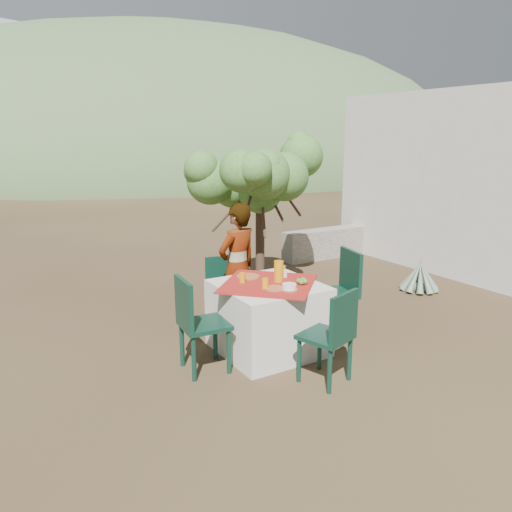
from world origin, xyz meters
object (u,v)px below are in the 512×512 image
at_px(chair_near, 333,333).
at_px(person, 238,267).
at_px(chair_right, 341,288).
at_px(juice_pitcher, 279,271).
at_px(table, 268,317).
at_px(guesthouse, 487,179).
at_px(shrub_tree, 262,185).
at_px(agave, 420,277).
at_px(chair_far, 223,287).
at_px(chair_left, 196,320).

xyz_separation_m(chair_near, person, (-0.07, 1.67, 0.26)).
bearing_deg(chair_right, juice_pitcher, -78.84).
bearing_deg(table, juice_pitcher, -0.48).
bearing_deg(juice_pitcher, chair_near, -91.37).
bearing_deg(guesthouse, juice_pitcher, -165.57).
xyz_separation_m(shrub_tree, agave, (2.10, -1.11, -1.39)).
height_order(chair_far, chair_left, chair_left).
bearing_deg(person, guesthouse, 172.15).
height_order(chair_left, shrub_tree, shrub_tree).
relative_size(chair_near, person, 0.60).
distance_m(shrub_tree, juice_pitcher, 2.07).
xyz_separation_m(chair_right, agave, (2.10, 0.64, -0.34)).
height_order(chair_far, juice_pitcher, juice_pitcher).
bearing_deg(agave, person, 178.04).
bearing_deg(guesthouse, chair_left, -167.22).
distance_m(chair_left, shrub_tree, 2.79).
xyz_separation_m(chair_near, juice_pitcher, (0.02, 0.94, 0.37)).
distance_m(table, chair_far, 0.97).
xyz_separation_m(chair_right, juice_pitcher, (-0.86, 0.02, 0.32)).
bearing_deg(shrub_tree, guesthouse, -3.99).
bearing_deg(chair_right, chair_far, -121.44).
distance_m(chair_far, guesthouse, 5.77).
relative_size(table, chair_far, 1.56).
xyz_separation_m(table, juice_pitcher, (0.13, -0.00, 0.49)).
bearing_deg(chair_left, table, -81.26).
distance_m(chair_far, juice_pitcher, 1.07).
bearing_deg(shrub_tree, chair_right, -90.05).
bearing_deg(chair_right, chair_left, -76.44).
bearing_deg(chair_right, guesthouse, 119.45).
relative_size(chair_right, shrub_tree, 0.49).
distance_m(agave, juice_pitcher, 3.10).
distance_m(chair_near, shrub_tree, 3.02).
bearing_deg(shrub_tree, agave, -27.87).
bearing_deg(table, shrub_tree, 60.37).
relative_size(agave, guesthouse, 0.15).
height_order(chair_right, shrub_tree, shrub_tree).
xyz_separation_m(chair_near, shrub_tree, (0.88, 2.67, 1.09)).
xyz_separation_m(guesthouse, juice_pitcher, (-5.49, -1.41, -0.63)).
distance_m(chair_near, guesthouse, 6.07).
bearing_deg(chair_far, person, -59.79).
relative_size(chair_far, chair_right, 0.84).
xyz_separation_m(person, agave, (3.06, -0.10, -0.56)).
bearing_deg(chair_left, agave, -75.36).
bearing_deg(chair_left, juice_pitcher, -81.82).
relative_size(person, shrub_tree, 0.76).
height_order(table, chair_left, chair_left).
bearing_deg(person, agave, 163.21).
relative_size(table, guesthouse, 0.31).
xyz_separation_m(table, chair_right, (0.99, -0.02, 0.17)).
xyz_separation_m(chair_left, chair_right, (1.85, 0.04, 0.02)).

